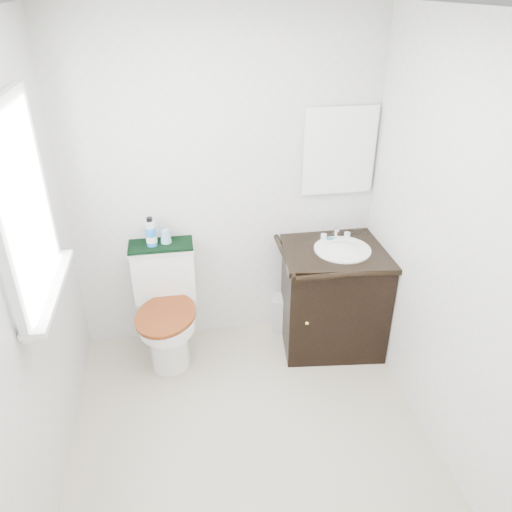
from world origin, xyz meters
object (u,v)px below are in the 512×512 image
object	(u,v)px
trash_bin	(285,313)
cup	(166,236)
vanity	(333,294)
mouthwash_bottle	(151,233)
toilet	(167,312)

from	to	relation	value
trash_bin	cup	bearing A→B (deg)	179.40
trash_bin	cup	distance (m)	1.17
vanity	cup	bearing A→B (deg)	170.27
mouthwash_bottle	cup	world-z (taller)	mouthwash_bottle
vanity	cup	xyz separation A→B (m)	(-1.20, 0.21, 0.48)
cup	trash_bin	bearing A→B (deg)	-0.60
trash_bin	toilet	bearing A→B (deg)	-171.70
vanity	mouthwash_bottle	world-z (taller)	mouthwash_bottle
toilet	cup	size ratio (longest dim) A/B	8.99
vanity	trash_bin	bearing A→B (deg)	148.15
vanity	cup	distance (m)	1.31
mouthwash_bottle	cup	xyz separation A→B (m)	(0.10, 0.03, -0.05)
trash_bin	cup	xyz separation A→B (m)	(-0.88, 0.01, 0.76)
toilet	vanity	distance (m)	1.25
toilet	vanity	size ratio (longest dim) A/B	0.92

